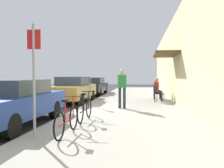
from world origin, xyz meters
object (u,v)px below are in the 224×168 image
at_px(bicycle_0, 67,120).
at_px(cafe_chair_0, 158,93).
at_px(street_sign, 34,72).
at_px(parked_car_2, 93,86).
at_px(bicycle_1, 85,109).
at_px(pedestrian_standing, 122,85).
at_px(seated_patron_2, 157,87).
at_px(seated_patron_1, 158,88).
at_px(parked_car_1, 73,89).
at_px(parked_car_0, 13,102).
at_px(cafe_chair_2, 156,91).
at_px(cafe_chair_1, 157,92).
at_px(parking_meter, 90,90).

height_order(bicycle_0, cafe_chair_0, bicycle_0).
xyz_separation_m(street_sign, bicycle_0, (0.66, 0.36, -1.16)).
bearing_deg(street_sign, parked_car_2, 96.66).
xyz_separation_m(bicycle_0, bicycle_1, (-0.02, 1.77, 0.00)).
relative_size(bicycle_0, pedestrian_standing, 1.01).
bearing_deg(seated_patron_2, seated_patron_1, -89.99).
bearing_deg(parked_car_1, parked_car_0, -90.00).
height_order(parked_car_2, bicycle_0, parked_car_2).
height_order(parked_car_2, cafe_chair_2, parked_car_2).
bearing_deg(seated_patron_2, cafe_chair_2, -178.39).
height_order(cafe_chair_0, cafe_chair_2, same).
bearing_deg(pedestrian_standing, seated_patron_1, 61.62).
distance_m(parked_car_2, seated_patron_2, 6.08).
height_order(parked_car_2, cafe_chair_1, parked_car_2).
distance_m(cafe_chair_1, pedestrian_standing, 3.67).
bearing_deg(seated_patron_2, parking_meter, -130.26).
distance_m(parked_car_1, bicycle_1, 5.88).
bearing_deg(parked_car_2, bicycle_0, -80.21).
bearing_deg(street_sign, seated_patron_1, 67.87).
distance_m(parking_meter, cafe_chair_0, 3.78).
distance_m(parked_car_0, cafe_chair_0, 7.41).
relative_size(street_sign, seated_patron_1, 2.02).
relative_size(street_sign, seated_patron_2, 2.02).
height_order(bicycle_1, seated_patron_2, seated_patron_2).
xyz_separation_m(seated_patron_1, pedestrian_standing, (-1.74, -3.22, 0.30)).
height_order(parking_meter, cafe_chair_0, parking_meter).
bearing_deg(parked_car_0, cafe_chair_0, 50.15).
bearing_deg(parking_meter, pedestrian_standing, -14.21).
xyz_separation_m(street_sign, seated_patron_2, (3.30, 9.13, -0.82)).
xyz_separation_m(parked_car_0, parking_meter, (1.55, 3.69, 0.15)).
relative_size(parked_car_2, cafe_chair_2, 5.06).
bearing_deg(bicycle_1, parked_car_1, 111.28).
height_order(parked_car_1, parked_car_2, parked_car_1).
distance_m(cafe_chair_1, seated_patron_1, 0.20).
xyz_separation_m(street_sign, cafe_chair_1, (3.24, 8.13, -1.02)).
bearing_deg(parked_car_2, seated_patron_2, -37.79).
height_order(cafe_chair_1, seated_patron_1, seated_patron_1).
distance_m(parked_car_1, cafe_chair_2, 4.98).
bearing_deg(bicycle_1, parked_car_2, 101.24).
bearing_deg(parked_car_0, cafe_chair_1, 54.00).
bearing_deg(seated_patron_2, cafe_chair_0, -91.72).
relative_size(parked_car_1, bicycle_0, 2.57).
height_order(parked_car_0, parked_car_2, parked_car_0).
bearing_deg(cafe_chair_2, street_sign, -109.55).
height_order(cafe_chair_0, cafe_chair_1, same).
bearing_deg(parked_car_1, seated_patron_2, 17.64).
height_order(parked_car_0, cafe_chair_1, parked_car_0).
height_order(parking_meter, seated_patron_2, parking_meter).
xyz_separation_m(parked_car_2, bicycle_0, (2.16, -12.50, -0.24)).
distance_m(parked_car_1, seated_patron_2, 5.04).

